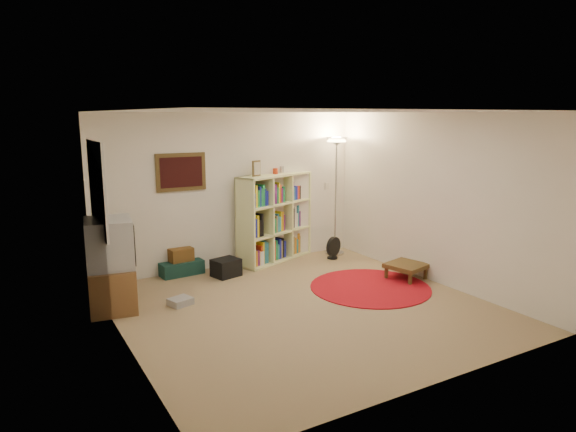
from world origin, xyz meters
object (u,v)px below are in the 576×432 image
at_px(floor_fan, 333,248).
at_px(suitcase, 180,267).
at_px(side_table, 406,266).
at_px(tv_stand, 111,266).
at_px(bookshelf, 274,219).
at_px(floor_lamp, 336,158).

distance_m(floor_fan, suitcase, 2.63).
bearing_deg(side_table, floor_fan, 102.08).
bearing_deg(side_table, tv_stand, 166.50).
bearing_deg(tv_stand, floor_fan, 15.71).
xyz_separation_m(bookshelf, tv_stand, (-2.87, -0.95, -0.15)).
xyz_separation_m(floor_fan, suitcase, (-2.58, 0.50, -0.09)).
xyz_separation_m(bookshelf, side_table, (1.24, -1.93, -0.52)).
distance_m(floor_lamp, floor_fan, 1.57).
distance_m(floor_lamp, suitcase, 3.24).
distance_m(floor_lamp, tv_stand, 4.24).
height_order(tv_stand, side_table, tv_stand).
bearing_deg(tv_stand, floor_lamp, 18.95).
relative_size(floor_fan, tv_stand, 0.33).
distance_m(floor_lamp, side_table, 2.32).
distance_m(tv_stand, side_table, 4.25).
bearing_deg(suitcase, bookshelf, -6.29).
height_order(floor_lamp, floor_fan, floor_lamp).
xyz_separation_m(floor_lamp, floor_fan, (-0.21, -0.26, -1.54)).
height_order(floor_fan, suitcase, floor_fan).
bearing_deg(floor_fan, bookshelf, 133.03).
distance_m(bookshelf, floor_lamp, 1.54).
bearing_deg(bookshelf, floor_fan, -47.09).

